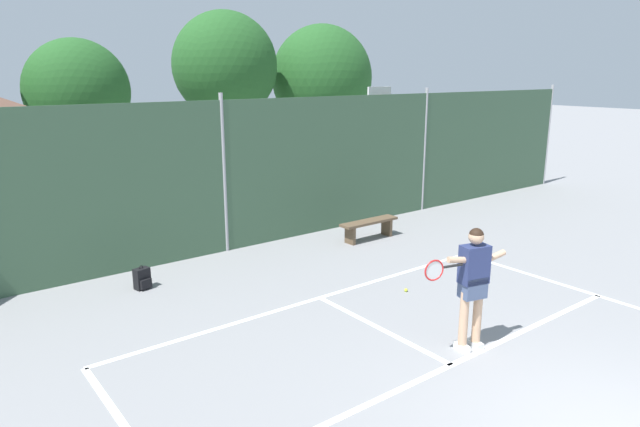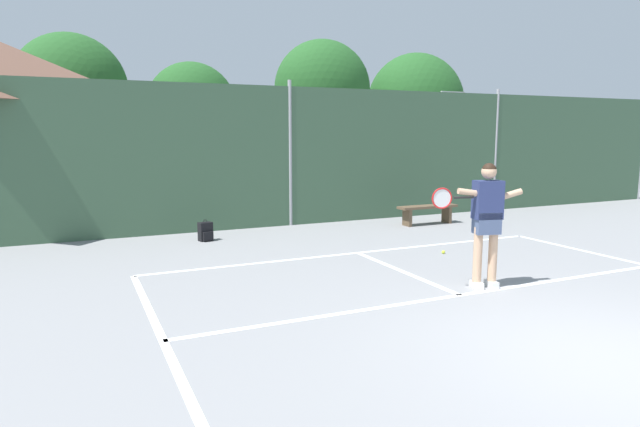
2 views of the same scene
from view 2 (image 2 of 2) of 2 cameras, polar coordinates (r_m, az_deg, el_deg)
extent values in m
plane|color=gray|center=(6.44, 28.85, -13.42)|extent=(120.00, 120.00, 0.00)
cube|color=white|center=(10.48, 3.98, -4.13)|extent=(8.20, 0.10, 0.01)
cube|color=white|center=(8.04, 14.46, -8.29)|extent=(8.20, 0.10, 0.01)
cube|color=white|center=(9.20, 8.60, -6.00)|extent=(0.10, 2.97, 0.01)
cube|color=#38563D|center=(13.42, -3.16, 5.94)|extent=(26.00, 0.05, 3.39)
cylinder|color=#99999E|center=(13.41, -3.16, 6.26)|extent=(0.09, 0.09, 3.54)
cylinder|color=#99999E|center=(16.91, 17.92, 6.32)|extent=(0.09, 0.09, 3.54)
cylinder|color=#284CB2|center=(17.75, 13.36, 5.79)|extent=(0.12, 0.12, 3.05)
cube|color=white|center=(17.68, 13.76, 11.36)|extent=(0.90, 0.06, 0.60)
torus|color=#D85919|center=(17.46, 14.29, 10.66)|extent=(0.48, 0.48, 0.02)
cube|color=beige|center=(15.81, -30.35, 4.37)|extent=(5.21, 5.24, 2.94)
cylinder|color=brown|center=(22.87, -24.20, 4.72)|extent=(0.36, 0.36, 2.17)
ellipsoid|color=#235623|center=(22.89, -24.64, 11.80)|extent=(4.10, 3.69, 4.10)
cylinder|color=brown|center=(23.35, -13.07, 4.81)|extent=(0.36, 0.36, 1.77)
ellipsoid|color=#235623|center=(23.33, -13.27, 10.79)|extent=(3.65, 3.29, 3.65)
cylinder|color=brown|center=(25.20, 0.26, 5.95)|extent=(0.36, 0.36, 2.35)
ellipsoid|color=#235623|center=(25.25, 0.27, 12.88)|extent=(4.41, 3.97, 4.41)
cylinder|color=brown|center=(27.74, 9.84, 5.31)|extent=(0.36, 0.36, 1.64)
ellipsoid|color=#235623|center=(27.74, 10.00, 11.28)|extent=(4.87, 4.38, 4.87)
cube|color=silver|center=(8.56, 17.53, -7.06)|extent=(0.18, 0.28, 0.10)
cube|color=silver|center=(8.46, 16.08, -7.20)|extent=(0.18, 0.28, 0.10)
cylinder|color=tan|center=(8.45, 17.67, -4.06)|extent=(0.13, 0.13, 0.82)
cylinder|color=tan|center=(8.35, 16.21, -4.15)|extent=(0.13, 0.13, 0.82)
cube|color=#47567A|center=(8.31, 17.08, -0.94)|extent=(0.41, 0.32, 0.32)
cube|color=navy|center=(8.27, 17.18, 1.39)|extent=(0.45, 0.33, 0.56)
sphere|color=tan|center=(8.23, 17.31, 4.22)|extent=(0.22, 0.22, 0.22)
sphere|color=black|center=(8.23, 17.31, 4.36)|extent=(0.21, 0.21, 0.21)
cylinder|color=tan|center=(8.14, 16.05, 2.04)|extent=(0.56, 0.23, 0.17)
cylinder|color=tan|center=(8.39, 18.90, 1.75)|extent=(0.51, 0.21, 0.22)
cylinder|color=black|center=(8.04, 14.83, 1.65)|extent=(0.30, 0.11, 0.04)
torus|color=red|center=(7.85, 12.67, 1.57)|extent=(0.30, 0.10, 0.30)
cylinder|color=silver|center=(7.85, 12.67, 1.57)|extent=(0.25, 0.07, 0.26)
sphere|color=#CCE033|center=(10.64, 12.81, -3.96)|extent=(0.07, 0.07, 0.07)
cube|color=black|center=(11.83, -11.93, -1.86)|extent=(0.31, 0.24, 0.40)
cube|color=black|center=(11.74, -11.65, -2.33)|extent=(0.23, 0.11, 0.18)
torus|color=black|center=(11.80, -11.96, -0.81)|extent=(0.09, 0.04, 0.09)
cube|color=brown|center=(13.88, 11.22, 0.71)|extent=(1.60, 0.36, 0.06)
cube|color=brown|center=(13.57, 9.13, -0.37)|extent=(0.08, 0.32, 0.45)
cube|color=brown|center=(14.27, 13.14, -0.05)|extent=(0.08, 0.32, 0.45)
camera|label=1|loc=(2.39, -62.09, 49.53)|focal=31.42mm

